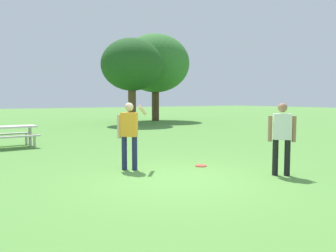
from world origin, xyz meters
name	(u,v)px	position (x,y,z in m)	size (l,w,h in m)	color
ground_plane	(178,180)	(0.00, 0.00, 0.00)	(120.00, 120.00, 0.00)	#568E3D
person_thrower	(129,131)	(-0.40, 1.50, 0.96)	(0.84, 0.48, 1.64)	#1E234C
person_catcher	(282,134)	(2.20, -0.92, 0.94)	(0.47, 0.44, 1.64)	black
frisbee	(201,166)	(1.34, 0.90, 0.01)	(0.30, 0.30, 0.03)	#E04733
picnic_table_near	(10,132)	(-2.24, 7.27, 0.56)	(1.77, 1.51, 0.77)	beige
tree_back_left	(132,65)	(6.40, 14.83, 3.97)	(4.09, 4.09, 5.74)	brown
tree_back_right	(155,64)	(9.80, 17.50, 4.47)	(5.32, 5.32, 6.76)	#4C3823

